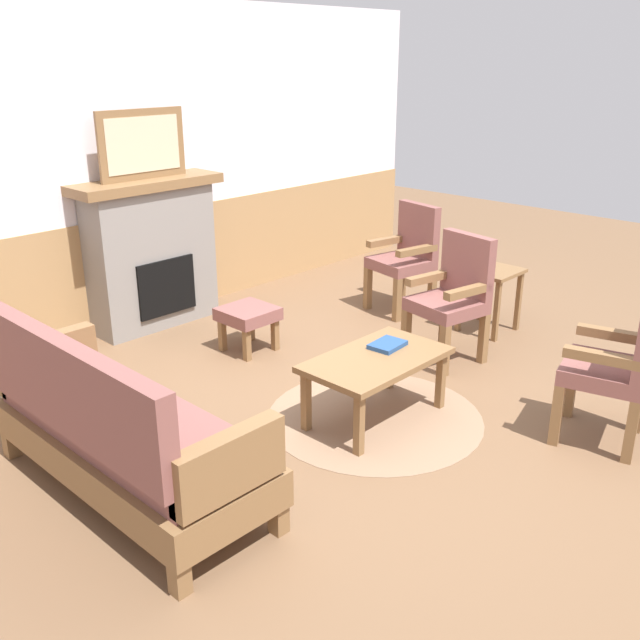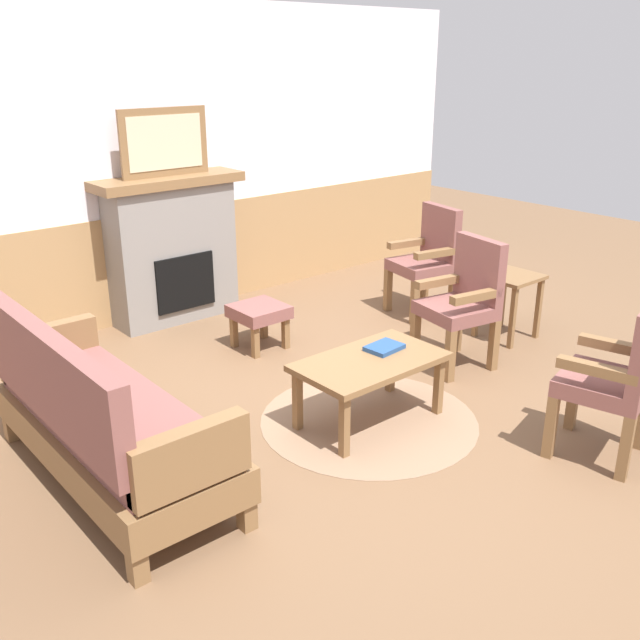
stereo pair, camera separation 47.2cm
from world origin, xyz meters
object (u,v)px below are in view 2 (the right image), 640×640
couch (102,419)px  armchair_near_fireplace (464,297)px  book_on_table (384,347)px  fireplace (172,248)px  side_table (509,288)px  armchair_front_left (619,374)px  coffee_table (370,367)px  armchair_by_window_left (428,256)px  framed_picture (164,142)px  footstool (259,314)px

couch → armchair_near_fireplace: same height
book_on_table → couch: bearing=167.9°
fireplace → side_table: (1.88, -2.21, -0.22)m
fireplace → armchair_front_left: size_ratio=1.33×
book_on_table → side_table: (1.73, 0.26, -0.02)m
coffee_table → side_table: 1.93m
armchair_by_window_left → armchair_front_left: size_ratio=1.00×
couch → armchair_by_window_left: (3.46, 0.73, 0.14)m
framed_picture → fireplace: bearing=-90.0°
coffee_table → book_on_table: (0.17, 0.05, 0.07)m
armchair_near_fireplace → armchair_by_window_left: 1.17m
coffee_table → book_on_table: book_on_table is taller
armchair_near_fireplace → book_on_table: bearing=-171.2°
footstool → armchair_front_left: 2.77m
framed_picture → coffee_table: bearing=-90.5°
framed_picture → couch: size_ratio=0.44×
book_on_table → armchair_near_fireplace: size_ratio=0.24×
couch → armchair_near_fireplace: size_ratio=1.84×
book_on_table → footstool: size_ratio=0.59×
footstool → armchair_by_window_left: 1.71m
armchair_near_fireplace → armchair_front_left: bearing=-105.6°
couch → side_table: bearing=-2.0°
armchair_front_left → side_table: bearing=53.8°
coffee_table → framed_picture: bearing=89.5°
coffee_table → armchair_front_left: bearing=-57.7°
framed_picture → armchair_front_left: size_ratio=0.82×
fireplace → armchair_near_fireplace: fireplace is taller
footstool → armchair_near_fireplace: 1.63m
framed_picture → coffee_table: (-0.02, -2.52, -1.17)m
armchair_by_window_left → couch: bearing=-168.1°
coffee_table → side_table: bearing=9.3°
coffee_table → side_table: (1.91, 0.31, 0.05)m
fireplace → coffee_table: (-0.02, -2.52, -0.27)m
couch → book_on_table: (1.78, -0.38, 0.06)m
framed_picture → coffee_table: framed_picture is taller
book_on_table → footstool: book_on_table is taller
fireplace → couch: bearing=-127.9°
framed_picture → armchair_by_window_left: bearing=-36.5°
armchair_near_fireplace → fireplace: bearing=116.6°
armchair_front_left → side_table: (1.13, 1.54, -0.10)m
side_table → couch: bearing=178.0°
coffee_table → armchair_near_fireplace: (1.18, 0.21, 0.15)m
book_on_table → footstool: bearing=89.5°
framed_picture → armchair_front_left: (0.76, -3.75, -1.02)m
fireplace → armchair_by_window_left: (1.83, -1.35, -0.11)m
armchair_by_window_left → framed_picture: bearing=143.5°
framed_picture → side_table: size_ratio=1.45×
side_table → footstool: bearing=146.0°
book_on_table → armchair_by_window_left: bearing=33.5°
armchair_by_window_left → armchair_front_left: bearing=-114.3°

